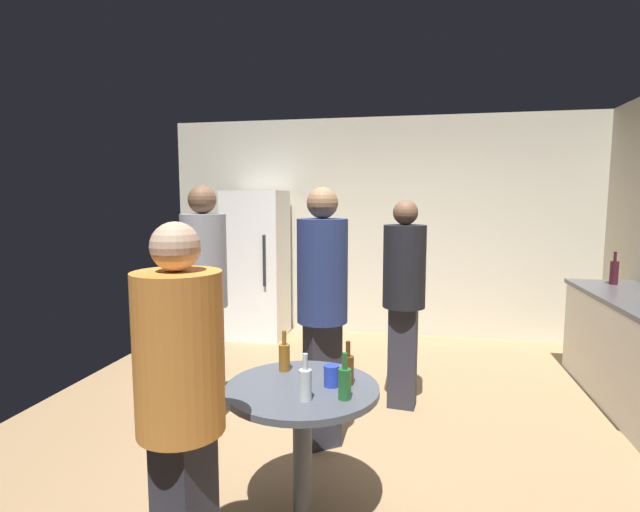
% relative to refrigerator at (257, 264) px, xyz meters
% --- Properties ---
extents(ground_plane, '(5.20, 5.20, 0.10)m').
position_rel_refrigerator_xyz_m(ground_plane, '(1.46, -2.20, -0.95)').
color(ground_plane, '#9E7C56').
extents(wall_back, '(5.32, 0.06, 2.70)m').
position_rel_refrigerator_xyz_m(wall_back, '(1.46, 0.43, 0.45)').
color(wall_back, beige).
rests_on(wall_back, ground_plane).
extents(refrigerator, '(0.70, 0.68, 1.80)m').
position_rel_refrigerator_xyz_m(refrigerator, '(0.00, 0.00, 0.00)').
color(refrigerator, white).
rests_on(refrigerator, ground_plane).
extents(kitchen_counter, '(0.64, 1.85, 0.90)m').
position_rel_refrigerator_xyz_m(kitchen_counter, '(3.74, -1.35, -0.45)').
color(kitchen_counter, beige).
rests_on(kitchen_counter, ground_plane).
extents(wine_bottle_on_counter, '(0.08, 0.08, 0.31)m').
position_rel_refrigerator_xyz_m(wine_bottle_on_counter, '(3.77, -0.71, 0.12)').
color(wine_bottle_on_counter, '#3F141E').
rests_on(wine_bottle_on_counter, kitchen_counter).
extents(foreground_table, '(0.80, 0.80, 0.73)m').
position_rel_refrigerator_xyz_m(foreground_table, '(1.37, -3.32, -0.27)').
color(foreground_table, '#4C515B').
rests_on(foreground_table, ground_plane).
extents(beer_bottle_amber, '(0.06, 0.06, 0.23)m').
position_rel_refrigerator_xyz_m(beer_bottle_amber, '(1.22, -3.12, -0.08)').
color(beer_bottle_amber, '#8C5919').
rests_on(beer_bottle_amber, foreground_table).
extents(beer_bottle_brown, '(0.06, 0.06, 0.23)m').
position_rel_refrigerator_xyz_m(beer_bottle_brown, '(1.60, -3.25, -0.08)').
color(beer_bottle_brown, '#593314').
rests_on(beer_bottle_brown, foreground_table).
extents(beer_bottle_green, '(0.06, 0.06, 0.23)m').
position_rel_refrigerator_xyz_m(beer_bottle_green, '(1.61, -3.44, -0.08)').
color(beer_bottle_green, '#26662D').
rests_on(beer_bottle_green, foreground_table).
extents(beer_bottle_clear, '(0.06, 0.06, 0.23)m').
position_rel_refrigerator_xyz_m(beer_bottle_clear, '(1.42, -3.49, -0.08)').
color(beer_bottle_clear, silver).
rests_on(beer_bottle_clear, foreground_table).
extents(plastic_cup_blue, '(0.08, 0.08, 0.11)m').
position_rel_refrigerator_xyz_m(plastic_cup_blue, '(1.52, -3.29, -0.11)').
color(plastic_cup_blue, blue).
rests_on(plastic_cup_blue, foreground_table).
extents(person_in_black_shirt, '(0.38, 0.38, 1.69)m').
position_rel_refrigerator_xyz_m(person_in_black_shirt, '(1.84, -1.78, 0.09)').
color(person_in_black_shirt, '#2D2D38').
rests_on(person_in_black_shirt, ground_plane).
extents(person_in_navy_shirt, '(0.47, 0.47, 1.78)m').
position_rel_refrigerator_xyz_m(person_in_navy_shirt, '(1.32, -2.53, 0.14)').
color(person_in_navy_shirt, '#2D2D38').
rests_on(person_in_navy_shirt, ground_plane).
extents(person_in_orange_shirt, '(0.45, 0.45, 1.61)m').
position_rel_refrigerator_xyz_m(person_in_orange_shirt, '(1.05, -4.00, 0.04)').
color(person_in_orange_shirt, '#2D2D38').
rests_on(person_in_orange_shirt, ground_plane).
extents(person_in_gray_shirt, '(0.44, 0.44, 1.80)m').
position_rel_refrigerator_xyz_m(person_in_gray_shirt, '(0.37, -2.29, 0.16)').
color(person_in_gray_shirt, '#2D2D38').
rests_on(person_in_gray_shirt, ground_plane).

